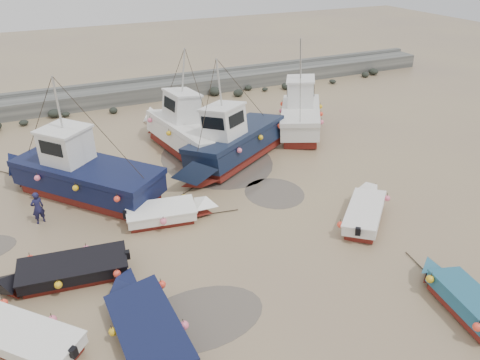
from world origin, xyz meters
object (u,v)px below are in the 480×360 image
at_px(cabin_boat_1, 180,130).
at_px(dinghy_2, 462,295).
at_px(cabin_boat_3, 302,112).
at_px(dinghy_4, 63,269).
at_px(cabin_boat_0, 78,172).
at_px(dinghy_3, 367,209).
at_px(dinghy_0, 14,333).
at_px(dinghy_1, 148,322).
at_px(person, 41,222).
at_px(dinghy_5, 169,211).
at_px(cabin_boat_2, 232,143).

bearing_deg(cabin_boat_1, dinghy_2, -84.59).
distance_m(cabin_boat_1, cabin_boat_3, 8.57).
xyz_separation_m(dinghy_4, cabin_boat_3, (16.76, 9.74, 0.84)).
distance_m(dinghy_2, cabin_boat_0, 18.38).
xyz_separation_m(dinghy_2, dinghy_3, (0.71, 6.25, -0.01)).
relative_size(dinghy_0, cabin_boat_1, 0.51).
bearing_deg(cabin_boat_0, dinghy_0, -149.65).
relative_size(dinghy_1, person, 4.17).
xyz_separation_m(dinghy_0, cabin_boat_1, (10.06, 12.93, 0.80)).
bearing_deg(dinghy_5, person, -104.46).
bearing_deg(cabin_boat_0, dinghy_3, -74.57).
distance_m(cabin_boat_0, person, 3.25).
xyz_separation_m(dinghy_3, cabin_boat_2, (-3.30, 8.24, 0.79)).
bearing_deg(dinghy_5, dinghy_4, -54.92).
xyz_separation_m(cabin_boat_0, cabin_boat_2, (8.66, -0.02, 0.02)).
bearing_deg(dinghy_4, dinghy_5, -56.61).
bearing_deg(cabin_boat_3, dinghy_0, -113.92).
bearing_deg(person, dinghy_0, 61.48).
xyz_separation_m(dinghy_2, cabin_boat_2, (-2.59, 14.50, 0.77)).
xyz_separation_m(cabin_boat_1, cabin_boat_3, (8.56, -0.43, 0.04)).
distance_m(dinghy_2, dinghy_4, 14.93).
relative_size(cabin_boat_0, cabin_boat_3, 1.13).
relative_size(dinghy_1, cabin_boat_3, 0.82).
bearing_deg(cabin_boat_3, cabin_boat_1, -150.67).
bearing_deg(cabin_boat_1, cabin_boat_2, -67.11).
bearing_deg(cabin_boat_0, person, -176.50).
height_order(dinghy_0, dinghy_2, same).
bearing_deg(cabin_boat_2, dinghy_3, 170.50).
height_order(dinghy_3, dinghy_4, same).
bearing_deg(person, dinghy_4, 77.68).
relative_size(dinghy_3, cabin_boat_3, 0.60).
xyz_separation_m(dinghy_5, cabin_boat_1, (3.20, 7.71, 0.78)).
relative_size(dinghy_0, cabin_boat_3, 0.63).
relative_size(cabin_boat_0, cabin_boat_2, 0.99).
xyz_separation_m(cabin_boat_2, person, (-10.82, -2.03, -1.33)).
bearing_deg(person, cabin_boat_1, -167.59).
bearing_deg(cabin_boat_1, dinghy_0, -137.14).
bearing_deg(dinghy_1, dinghy_0, 159.14).
bearing_deg(dinghy_0, dinghy_3, -38.20).
height_order(dinghy_3, cabin_boat_0, cabin_boat_0).
height_order(dinghy_4, cabin_boat_2, cabin_boat_2).
relative_size(dinghy_1, dinghy_4, 1.05).
distance_m(dinghy_1, cabin_boat_0, 11.10).
xyz_separation_m(cabin_boat_1, person, (-8.76, -5.31, -1.34)).
relative_size(cabin_boat_1, person, 6.20).
distance_m(dinghy_1, dinghy_4, 4.71).
height_order(dinghy_0, dinghy_3, same).
bearing_deg(cabin_boat_1, cabin_boat_0, -162.92).
relative_size(dinghy_4, dinghy_5, 1.19).
bearing_deg(dinghy_1, cabin_boat_1, 65.20).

